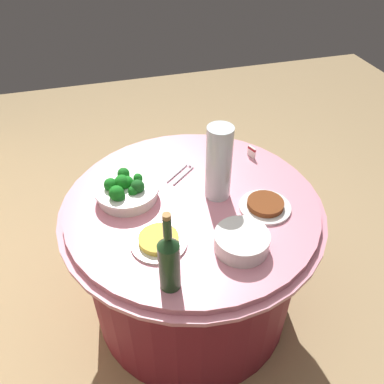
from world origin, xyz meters
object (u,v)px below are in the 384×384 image
object	(u,v)px
serving_tongs	(181,174)
decorative_fruit_vase	(219,165)
broccoli_bowl	(126,190)
food_plate_stir_fry	(265,205)
label_placard_front	(252,151)
plate_stack	(242,241)
food_plate_fried_egg	(159,241)
wine_bottle	(169,261)

from	to	relation	value
serving_tongs	decorative_fruit_vase	bearing A→B (deg)	-147.72
broccoli_bowl	food_plate_stir_fry	world-z (taller)	broccoli_bowl
broccoli_bowl	decorative_fruit_vase	size ratio (longest dim) A/B	0.82
broccoli_bowl	serving_tongs	distance (m)	0.29
serving_tongs	label_placard_front	xyz separation A→B (m)	(0.05, -0.37, 0.03)
plate_stack	decorative_fruit_vase	bearing A→B (deg)	-2.23
broccoli_bowl	plate_stack	xyz separation A→B (m)	(-0.41, -0.38, -0.01)
decorative_fruit_vase	label_placard_front	distance (m)	0.37
broccoli_bowl	food_plate_stir_fry	bearing A→B (deg)	-111.94
food_plate_stir_fry	label_placard_front	xyz separation A→B (m)	(0.37, -0.09, 0.02)
plate_stack	decorative_fruit_vase	size ratio (longest dim) A/B	0.62
broccoli_bowl	food_plate_fried_egg	xyz separation A→B (m)	(-0.30, -0.08, -0.03)
wine_bottle	broccoli_bowl	bearing A→B (deg)	8.59
broccoli_bowl	decorative_fruit_vase	bearing A→B (deg)	-102.02
plate_stack	food_plate_fried_egg	distance (m)	0.32
broccoli_bowl	plate_stack	distance (m)	0.55
wine_bottle	serving_tongs	xyz separation A→B (m)	(0.60, -0.20, -0.12)
food_plate_stir_fry	plate_stack	bearing A→B (deg)	135.38
label_placard_front	food_plate_stir_fry	bearing A→B (deg)	166.37
food_plate_stir_fry	label_placard_front	world-z (taller)	label_placard_front
decorative_fruit_vase	label_placard_front	xyz separation A→B (m)	(0.23, -0.26, -0.13)
broccoli_bowl	food_plate_fried_egg	bearing A→B (deg)	-165.50
plate_stack	wine_bottle	size ratio (longest dim) A/B	0.62
broccoli_bowl	food_plate_stir_fry	size ratio (longest dim) A/B	1.27
decorative_fruit_vase	broccoli_bowl	bearing A→B (deg)	77.98
plate_stack	food_plate_stir_fry	xyz separation A→B (m)	(0.18, -0.18, -0.02)
label_placard_front	plate_stack	bearing A→B (deg)	154.06
wine_bottle	food_plate_stir_fry	distance (m)	0.57
wine_bottle	food_plate_stir_fry	bearing A→B (deg)	-59.85
serving_tongs	food_plate_fried_egg	world-z (taller)	food_plate_fried_egg
serving_tongs	food_plate_fried_egg	size ratio (longest dim) A/B	0.68
serving_tongs	label_placard_front	size ratio (longest dim) A/B	2.73
broccoli_bowl	food_plate_stir_fry	xyz separation A→B (m)	(-0.22, -0.55, -0.03)
decorative_fruit_vase	food_plate_stir_fry	bearing A→B (deg)	-130.16
decorative_fruit_vase	food_plate_fried_egg	size ratio (longest dim) A/B	1.55
food_plate_stir_fry	food_plate_fried_egg	distance (m)	0.48
plate_stack	wine_bottle	distance (m)	0.33
decorative_fruit_vase	label_placard_front	world-z (taller)	decorative_fruit_vase
decorative_fruit_vase	label_placard_front	size ratio (longest dim) A/B	6.18
label_placard_front	broccoli_bowl	bearing A→B (deg)	103.07
decorative_fruit_vase	wine_bottle	bearing A→B (deg)	143.33
plate_stack	decorative_fruit_vase	world-z (taller)	decorative_fruit_vase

